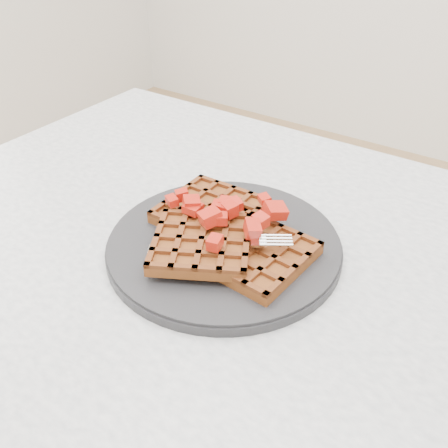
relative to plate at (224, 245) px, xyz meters
name	(u,v)px	position (x,y,z in m)	size (l,w,h in m)	color
table	(281,358)	(0.10, -0.02, -0.12)	(1.20, 0.80, 0.75)	silver
plate	(224,245)	(0.00, 0.00, 0.00)	(0.30, 0.30, 0.02)	black
waffles	(222,234)	(0.00, 0.00, 0.02)	(0.22, 0.21, 0.03)	brown
strawberry_pile	(224,215)	(0.00, 0.00, 0.05)	(0.15, 0.15, 0.02)	#9C0800
fork	(230,254)	(0.03, -0.03, 0.02)	(0.02, 0.18, 0.02)	silver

